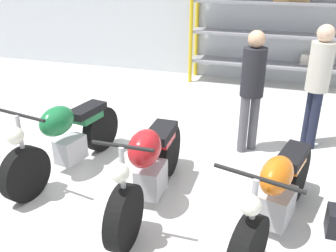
{
  "coord_description": "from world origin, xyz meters",
  "views": [
    {
      "loc": [
        1.23,
        -3.58,
        2.58
      ],
      "look_at": [
        0.0,
        0.4,
        0.7
      ],
      "focal_mm": 40.0,
      "sensor_mm": 36.0,
      "label": 1
    }
  ],
  "objects_px": {
    "motorcycle_orange": "(277,195)",
    "shelving_rack": "(277,15)",
    "person_browsing": "(318,77)",
    "motorcycle_red": "(149,167)",
    "motorcycle_green": "(66,138)",
    "person_near_rack": "(252,83)"
  },
  "relations": [
    {
      "from": "motorcycle_green",
      "to": "motorcycle_red",
      "type": "relative_size",
      "value": 0.98
    },
    {
      "from": "motorcycle_green",
      "to": "person_browsing",
      "type": "distance_m",
      "value": 3.53
    },
    {
      "from": "motorcycle_green",
      "to": "person_browsing",
      "type": "xyz_separation_m",
      "value": [
        3.03,
        1.72,
        0.58
      ]
    },
    {
      "from": "motorcycle_green",
      "to": "motorcycle_orange",
      "type": "distance_m",
      "value": 2.66
    },
    {
      "from": "shelving_rack",
      "to": "motorcycle_green",
      "type": "relative_size",
      "value": 1.67
    },
    {
      "from": "motorcycle_green",
      "to": "person_browsing",
      "type": "relative_size",
      "value": 1.15
    },
    {
      "from": "motorcycle_red",
      "to": "person_near_rack",
      "type": "xyz_separation_m",
      "value": [
        0.91,
        1.66,
        0.55
      ]
    },
    {
      "from": "motorcycle_green",
      "to": "person_near_rack",
      "type": "bearing_deg",
      "value": 131.8
    },
    {
      "from": "motorcycle_orange",
      "to": "shelving_rack",
      "type": "bearing_deg",
      "value": -160.57
    },
    {
      "from": "motorcycle_green",
      "to": "shelving_rack",
      "type": "bearing_deg",
      "value": 163.98
    },
    {
      "from": "motorcycle_red",
      "to": "person_near_rack",
      "type": "height_order",
      "value": "person_near_rack"
    },
    {
      "from": "motorcycle_green",
      "to": "motorcycle_orange",
      "type": "bearing_deg",
      "value": 91.24
    },
    {
      "from": "shelving_rack",
      "to": "person_near_rack",
      "type": "distance_m",
      "value": 3.28
    },
    {
      "from": "motorcycle_green",
      "to": "motorcycle_red",
      "type": "distance_m",
      "value": 1.31
    },
    {
      "from": "shelving_rack",
      "to": "motorcycle_green",
      "type": "xyz_separation_m",
      "value": [
        -2.3,
        -4.54,
        -1.02
      ]
    },
    {
      "from": "person_browsing",
      "to": "person_near_rack",
      "type": "relative_size",
      "value": 1.03
    },
    {
      "from": "person_near_rack",
      "to": "shelving_rack",
      "type": "bearing_deg",
      "value": -46.6
    },
    {
      "from": "person_browsing",
      "to": "motorcycle_red",
      "type": "bearing_deg",
      "value": 28.7
    },
    {
      "from": "motorcycle_green",
      "to": "person_near_rack",
      "type": "distance_m",
      "value": 2.58
    },
    {
      "from": "motorcycle_green",
      "to": "person_browsing",
      "type": "height_order",
      "value": "person_browsing"
    },
    {
      "from": "shelving_rack",
      "to": "person_browsing",
      "type": "relative_size",
      "value": 1.91
    },
    {
      "from": "shelving_rack",
      "to": "motorcycle_green",
      "type": "distance_m",
      "value": 5.19
    }
  ]
}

